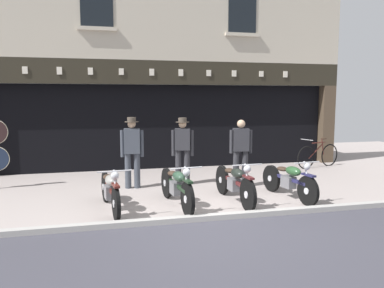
{
  "coord_description": "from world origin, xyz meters",
  "views": [
    {
      "loc": [
        -1.95,
        -6.3,
        2.2
      ],
      "look_at": [
        0.25,
        2.74,
        1.06
      ],
      "focal_mm": 35.43,
      "sensor_mm": 36.0,
      "label": 1
    }
  ],
  "objects_px": {
    "motorcycle_center": "(235,182)",
    "shopkeeper_center": "(183,148)",
    "motorcycle_center_left": "(177,186)",
    "motorcycle_center_right": "(289,180)",
    "advert_board_near": "(234,109)",
    "motorcycle_left": "(110,189)",
    "salesman_right": "(241,150)",
    "salesman_left": "(132,149)",
    "leaning_bicycle": "(318,155)"
  },
  "relations": [
    {
      "from": "motorcycle_center_left",
      "to": "motorcycle_center_right",
      "type": "relative_size",
      "value": 1.08
    },
    {
      "from": "motorcycle_center_left",
      "to": "salesman_right",
      "type": "distance_m",
      "value": 2.34
    },
    {
      "from": "motorcycle_left",
      "to": "salesman_left",
      "type": "relative_size",
      "value": 1.15
    },
    {
      "from": "motorcycle_center_right",
      "to": "motorcycle_center_left",
      "type": "bearing_deg",
      "value": -7.64
    },
    {
      "from": "motorcycle_center_right",
      "to": "salesman_left",
      "type": "distance_m",
      "value": 3.75
    },
    {
      "from": "motorcycle_center_right",
      "to": "shopkeeper_center",
      "type": "bearing_deg",
      "value": -51.7
    },
    {
      "from": "motorcycle_center_right",
      "to": "leaning_bicycle",
      "type": "relative_size",
      "value": 1.12
    },
    {
      "from": "motorcycle_left",
      "to": "shopkeeper_center",
      "type": "xyz_separation_m",
      "value": [
        1.86,
        1.88,
        0.53
      ]
    },
    {
      "from": "leaning_bicycle",
      "to": "motorcycle_center_right",
      "type": "bearing_deg",
      "value": 124.26
    },
    {
      "from": "motorcycle_left",
      "to": "shopkeeper_center",
      "type": "relative_size",
      "value": 1.17
    },
    {
      "from": "salesman_left",
      "to": "motorcycle_left",
      "type": "bearing_deg",
      "value": 78.82
    },
    {
      "from": "motorcycle_left",
      "to": "salesman_right",
      "type": "relative_size",
      "value": 1.2
    },
    {
      "from": "motorcycle_center",
      "to": "leaning_bicycle",
      "type": "height_order",
      "value": "leaning_bicycle"
    },
    {
      "from": "motorcycle_left",
      "to": "salesman_left",
      "type": "xyz_separation_m",
      "value": [
        0.58,
        1.77,
        0.54
      ]
    },
    {
      "from": "leaning_bicycle",
      "to": "salesman_left",
      "type": "bearing_deg",
      "value": 88.16
    },
    {
      "from": "motorcycle_center",
      "to": "salesman_right",
      "type": "distance_m",
      "value": 1.51
    },
    {
      "from": "shopkeeper_center",
      "to": "advert_board_near",
      "type": "distance_m",
      "value": 3.42
    },
    {
      "from": "salesman_right",
      "to": "motorcycle_center_right",
      "type": "bearing_deg",
      "value": 127.81
    },
    {
      "from": "motorcycle_left",
      "to": "salesman_left",
      "type": "distance_m",
      "value": 1.94
    },
    {
      "from": "leaning_bicycle",
      "to": "shopkeeper_center",
      "type": "bearing_deg",
      "value": 90.5
    },
    {
      "from": "motorcycle_left",
      "to": "leaning_bicycle",
      "type": "relative_size",
      "value": 1.16
    },
    {
      "from": "motorcycle_center_left",
      "to": "motorcycle_center_right",
      "type": "distance_m",
      "value": 2.53
    },
    {
      "from": "motorcycle_center_left",
      "to": "advert_board_near",
      "type": "bearing_deg",
      "value": -128.5
    },
    {
      "from": "motorcycle_center_right",
      "to": "leaning_bicycle",
      "type": "bearing_deg",
      "value": -138.74
    },
    {
      "from": "salesman_right",
      "to": "advert_board_near",
      "type": "relative_size",
      "value": 1.74
    },
    {
      "from": "motorcycle_center_right",
      "to": "salesman_left",
      "type": "bearing_deg",
      "value": -36.9
    },
    {
      "from": "salesman_left",
      "to": "salesman_right",
      "type": "relative_size",
      "value": 1.04
    },
    {
      "from": "salesman_right",
      "to": "leaning_bicycle",
      "type": "bearing_deg",
      "value": -139.3
    },
    {
      "from": "salesman_right",
      "to": "advert_board_near",
      "type": "xyz_separation_m",
      "value": [
        0.91,
        3.01,
        0.92
      ]
    },
    {
      "from": "motorcycle_center_left",
      "to": "advert_board_near",
      "type": "distance_m",
      "value": 5.34
    },
    {
      "from": "salesman_left",
      "to": "shopkeeper_center",
      "type": "relative_size",
      "value": 1.02
    },
    {
      "from": "motorcycle_center_left",
      "to": "advert_board_near",
      "type": "xyz_separation_m",
      "value": [
        2.78,
        4.33,
        1.42
      ]
    },
    {
      "from": "motorcycle_center",
      "to": "leaning_bicycle",
      "type": "relative_size",
      "value": 1.19
    },
    {
      "from": "salesman_right",
      "to": "advert_board_near",
      "type": "distance_m",
      "value": 3.28
    },
    {
      "from": "motorcycle_center",
      "to": "shopkeeper_center",
      "type": "distance_m",
      "value": 2.08
    },
    {
      "from": "motorcycle_center",
      "to": "motorcycle_center_left",
      "type": "bearing_deg",
      "value": -1.48
    },
    {
      "from": "motorcycle_center",
      "to": "salesman_left",
      "type": "relative_size",
      "value": 1.18
    },
    {
      "from": "motorcycle_left",
      "to": "leaning_bicycle",
      "type": "bearing_deg",
      "value": -160.87
    },
    {
      "from": "motorcycle_center",
      "to": "leaning_bicycle",
      "type": "distance_m",
      "value": 5.14
    },
    {
      "from": "motorcycle_center",
      "to": "motorcycle_center_right",
      "type": "bearing_deg",
      "value": 177.63
    },
    {
      "from": "salesman_left",
      "to": "salesman_right",
      "type": "distance_m",
      "value": 2.66
    },
    {
      "from": "motorcycle_center_right",
      "to": "salesman_left",
      "type": "xyz_separation_m",
      "value": [
        -3.26,
        1.77,
        0.55
      ]
    },
    {
      "from": "motorcycle_center_left",
      "to": "advert_board_near",
      "type": "height_order",
      "value": "advert_board_near"
    },
    {
      "from": "motorcycle_center_right",
      "to": "shopkeeper_center",
      "type": "height_order",
      "value": "shopkeeper_center"
    },
    {
      "from": "motorcycle_left",
      "to": "motorcycle_center_right",
      "type": "relative_size",
      "value": 1.04
    },
    {
      "from": "motorcycle_center",
      "to": "salesman_left",
      "type": "height_order",
      "value": "salesman_left"
    },
    {
      "from": "motorcycle_center_left",
      "to": "salesman_left",
      "type": "distance_m",
      "value": 2.02
    },
    {
      "from": "motorcycle_center",
      "to": "shopkeeper_center",
      "type": "height_order",
      "value": "shopkeeper_center"
    },
    {
      "from": "motorcycle_left",
      "to": "motorcycle_center_left",
      "type": "xyz_separation_m",
      "value": [
        1.32,
        -0.03,
        0.01
      ]
    },
    {
      "from": "motorcycle_center",
      "to": "motorcycle_left",
      "type": "bearing_deg",
      "value": -2.79
    }
  ]
}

